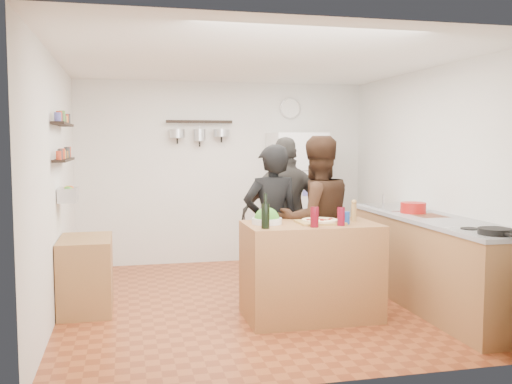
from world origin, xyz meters
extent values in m
plane|color=brown|center=(0.00, 0.00, 0.00)|extent=(4.20, 4.20, 0.00)
plane|color=white|center=(0.00, 0.00, 2.50)|extent=(4.20, 4.20, 0.00)
plane|color=silver|center=(0.00, 2.10, 1.25)|extent=(4.00, 0.00, 4.00)
plane|color=silver|center=(-2.00, 0.00, 1.25)|extent=(0.00, 4.20, 4.20)
plane|color=silver|center=(2.00, 0.00, 1.25)|extent=(0.00, 4.20, 4.20)
cube|color=#936136|center=(0.36, -0.65, 0.46)|extent=(1.25, 0.72, 0.91)
cube|color=olive|center=(0.44, -0.67, 0.92)|extent=(0.42, 0.34, 0.02)
cylinder|color=beige|center=(0.44, -0.67, 0.94)|extent=(0.34, 0.34, 0.02)
cylinder|color=silver|center=(-0.06, -0.60, 0.94)|extent=(0.28, 0.28, 0.06)
cylinder|color=black|center=(-0.14, -0.87, 1.02)|extent=(0.07, 0.07, 0.22)
cylinder|color=#570713|center=(0.31, -0.89, 1.00)|extent=(0.08, 0.08, 0.19)
cylinder|color=#610819|center=(0.58, -0.85, 0.99)|extent=(0.07, 0.07, 0.17)
cylinder|color=olive|center=(0.81, -0.60, 0.99)|extent=(0.05, 0.05, 0.17)
cylinder|color=navy|center=(0.66, -0.77, 0.97)|extent=(0.07, 0.07, 0.12)
imported|color=black|center=(0.12, -0.11, 0.83)|extent=(0.63, 0.44, 1.65)
imported|color=black|center=(0.56, -0.21, 0.87)|extent=(0.92, 0.76, 1.74)
imported|color=#2B2826|center=(0.41, 0.35, 0.87)|extent=(1.08, 0.60, 1.73)
cube|color=#9E7042|center=(1.70, -0.55, 0.45)|extent=(0.63, 2.63, 0.90)
cube|color=white|center=(1.70, -1.50, 0.91)|extent=(0.60, 0.62, 0.02)
cylinder|color=black|center=(1.60, -1.67, 0.95)|extent=(0.27, 0.27, 0.05)
cube|color=silver|center=(1.70, 0.30, 0.92)|extent=(0.50, 0.80, 0.03)
cube|color=brown|center=(1.70, -0.44, 0.91)|extent=(0.30, 0.40, 0.02)
cylinder|color=#A91513|center=(1.65, -0.22, 0.98)|extent=(0.27, 0.27, 0.11)
cube|color=white|center=(0.95, 1.75, 0.90)|extent=(0.70, 0.68, 1.80)
cylinder|color=silver|center=(0.95, 2.08, 2.15)|extent=(0.30, 0.03, 0.30)
cube|color=black|center=(-1.93, 0.20, 1.50)|extent=(0.12, 1.00, 0.02)
cube|color=black|center=(-1.93, 0.20, 1.85)|extent=(0.12, 1.00, 0.02)
cube|color=silver|center=(-1.90, 0.20, 1.15)|extent=(0.18, 0.35, 0.14)
cube|color=olive|center=(-1.74, 0.08, 0.36)|extent=(0.50, 0.80, 0.73)
cube|color=black|center=(-0.35, 2.00, 1.95)|extent=(0.90, 0.04, 0.04)
camera|label=1|loc=(-1.34, -5.73, 1.67)|focal=40.00mm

